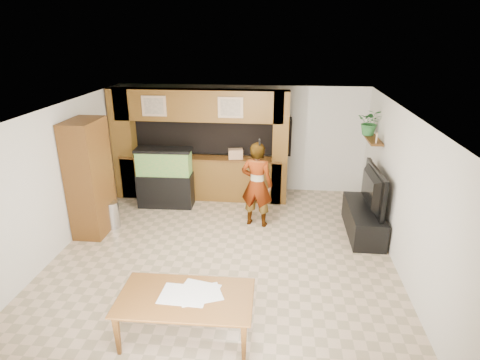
# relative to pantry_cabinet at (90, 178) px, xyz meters

# --- Properties ---
(floor) EXTENTS (6.50, 6.50, 0.00)m
(floor) POSITION_rel_pantry_cabinet_xyz_m (2.70, -0.60, -1.14)
(floor) COLOR tan
(floor) RESTS_ON ground
(ceiling) EXTENTS (6.50, 6.50, 0.00)m
(ceiling) POSITION_rel_pantry_cabinet_xyz_m (2.70, -0.60, 1.46)
(ceiling) COLOR white
(ceiling) RESTS_ON wall_back
(wall_back) EXTENTS (6.00, 0.00, 6.00)m
(wall_back) POSITION_rel_pantry_cabinet_xyz_m (2.70, 2.65, 0.16)
(wall_back) COLOR beige
(wall_back) RESTS_ON floor
(wall_left) EXTENTS (0.00, 6.50, 6.50)m
(wall_left) POSITION_rel_pantry_cabinet_xyz_m (-0.30, -0.60, 0.16)
(wall_left) COLOR beige
(wall_left) RESTS_ON floor
(wall_right) EXTENTS (0.00, 6.50, 6.50)m
(wall_right) POSITION_rel_pantry_cabinet_xyz_m (5.70, -0.60, 0.16)
(wall_right) COLOR beige
(wall_right) RESTS_ON floor
(partition) EXTENTS (4.20, 0.99, 2.60)m
(partition) POSITION_rel_pantry_cabinet_xyz_m (1.75, 2.04, 0.18)
(partition) COLOR brown
(partition) RESTS_ON floor
(wall_clock) EXTENTS (0.05, 0.25, 0.25)m
(wall_clock) POSITION_rel_pantry_cabinet_xyz_m (-0.27, 0.40, 0.76)
(wall_clock) COLOR black
(wall_clock) RESTS_ON wall_left
(wall_shelf) EXTENTS (0.25, 0.90, 0.04)m
(wall_shelf) POSITION_rel_pantry_cabinet_xyz_m (5.55, 1.35, 0.56)
(wall_shelf) COLOR brown
(wall_shelf) RESTS_ON wall_right
(pantry_cabinet) EXTENTS (0.57, 0.93, 2.27)m
(pantry_cabinet) POSITION_rel_pantry_cabinet_xyz_m (0.00, 0.00, 0.00)
(pantry_cabinet) COLOR brown
(pantry_cabinet) RESTS_ON floor
(trash_can) EXTENTS (0.30, 0.30, 0.56)m
(trash_can) POSITION_rel_pantry_cabinet_xyz_m (0.27, 0.18, -0.86)
(trash_can) COLOR #B2B2B7
(trash_can) RESTS_ON floor
(aquarium) EXTENTS (1.24, 0.46, 1.37)m
(aquarium) POSITION_rel_pantry_cabinet_xyz_m (1.08, 1.35, -0.47)
(aquarium) COLOR black
(aquarium) RESTS_ON floor
(tv_stand) EXTENTS (0.60, 1.65, 0.55)m
(tv_stand) POSITION_rel_pantry_cabinet_xyz_m (5.35, 0.47, -0.86)
(tv_stand) COLOR black
(tv_stand) RESTS_ON floor
(television) EXTENTS (0.23, 1.42, 0.82)m
(television) POSITION_rel_pantry_cabinet_xyz_m (5.35, 0.47, -0.18)
(television) COLOR black
(television) RESTS_ON tv_stand
(photo_frame) EXTENTS (0.06, 0.15, 0.20)m
(photo_frame) POSITION_rel_pantry_cabinet_xyz_m (5.55, 1.06, 0.68)
(photo_frame) COLOR tan
(photo_frame) RESTS_ON wall_shelf
(potted_plant) EXTENTS (0.61, 0.57, 0.56)m
(potted_plant) POSITION_rel_pantry_cabinet_xyz_m (5.52, 1.65, 0.86)
(potted_plant) COLOR #2B6D34
(potted_plant) RESTS_ON wall_shelf
(person) EXTENTS (0.72, 0.54, 1.78)m
(person) POSITION_rel_pantry_cabinet_xyz_m (3.21, 0.62, -0.25)
(person) COLOR #8F794E
(person) RESTS_ON floor
(microphone) EXTENTS (0.04, 0.10, 0.16)m
(microphone) POSITION_rel_pantry_cabinet_xyz_m (3.26, 0.46, 0.68)
(microphone) COLOR black
(microphone) RESTS_ON person
(dining_table) EXTENTS (1.77, 1.01, 0.61)m
(dining_table) POSITION_rel_pantry_cabinet_xyz_m (2.51, -2.76, -0.83)
(dining_table) COLOR brown
(dining_table) RESTS_ON floor
(newspaper_a) EXTENTS (0.65, 0.57, 0.01)m
(newspaper_a) POSITION_rel_pantry_cabinet_xyz_m (2.69, -2.66, -0.52)
(newspaper_a) COLOR silver
(newspaper_a) RESTS_ON dining_table
(newspaper_b) EXTENTS (0.62, 0.47, 0.01)m
(newspaper_b) POSITION_rel_pantry_cabinet_xyz_m (2.48, -2.69, -0.52)
(newspaper_b) COLOR silver
(newspaper_b) RESTS_ON dining_table
(newspaper_c) EXTENTS (0.56, 0.46, 0.01)m
(newspaper_c) POSITION_rel_pantry_cabinet_xyz_m (2.66, -2.56, -0.52)
(newspaper_c) COLOR silver
(newspaper_c) RESTS_ON dining_table
(counter_box) EXTENTS (0.36, 0.27, 0.22)m
(counter_box) POSITION_rel_pantry_cabinet_xyz_m (2.63, 1.85, 0.01)
(counter_box) COLOR tan
(counter_box) RESTS_ON partition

